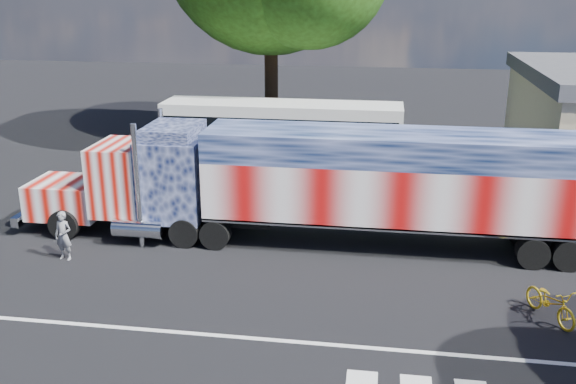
# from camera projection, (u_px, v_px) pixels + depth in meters

# --- Properties ---
(ground) EXTENTS (100.00, 100.00, 0.00)m
(ground) POSITION_uv_depth(u_px,v_px,m) (273.00, 285.00, 18.88)
(ground) COLOR black
(lane_markings) EXTENTS (30.00, 2.67, 0.01)m
(lane_markings) POSITION_uv_depth(u_px,v_px,m) (317.00, 361.00, 15.10)
(lane_markings) COLOR silver
(lane_markings) RESTS_ON ground
(semi_truck) EXTENTS (19.74, 3.12, 4.21)m
(semi_truck) POSITION_uv_depth(u_px,v_px,m) (326.00, 182.00, 21.26)
(semi_truck) COLOR black
(semi_truck) RESTS_ON ground
(coach_bus) EXTENTS (10.99, 2.56, 3.20)m
(coach_bus) POSITION_uv_depth(u_px,v_px,m) (282.00, 136.00, 29.69)
(coach_bus) COLOR white
(coach_bus) RESTS_ON ground
(woman) EXTENTS (0.64, 0.47, 1.61)m
(woman) POSITION_uv_depth(u_px,v_px,m) (63.00, 236.00, 20.38)
(woman) COLOR slate
(woman) RESTS_ON ground
(bicycle) EXTENTS (1.43, 1.98, 0.99)m
(bicycle) POSITION_uv_depth(u_px,v_px,m) (551.00, 302.00, 16.84)
(bicycle) COLOR gold
(bicycle) RESTS_ON ground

